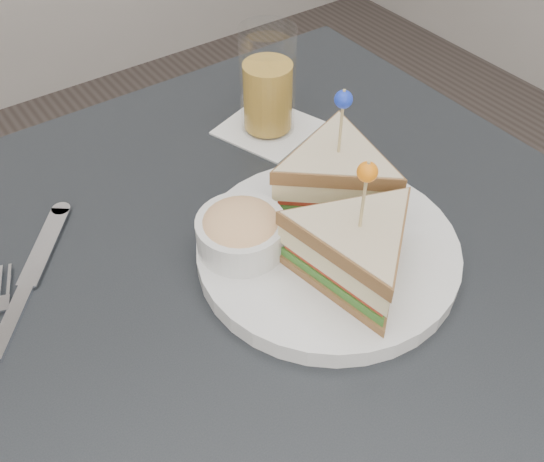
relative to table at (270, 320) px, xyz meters
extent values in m
cube|color=black|center=(0.00, 0.00, 0.06)|extent=(0.80, 0.80, 0.03)
cylinder|color=black|center=(0.35, 0.35, -0.31)|extent=(0.04, 0.04, 0.72)
cylinder|color=white|center=(0.06, -0.01, 0.08)|extent=(0.31, 0.31, 0.02)
cylinder|color=white|center=(0.06, -0.01, 0.09)|extent=(0.31, 0.31, 0.01)
cylinder|color=tan|center=(0.06, -0.06, 0.19)|extent=(0.00, 0.00, 0.09)
sphere|color=orange|center=(0.06, -0.06, 0.23)|extent=(0.02, 0.02, 0.02)
cylinder|color=tan|center=(0.11, 0.03, 0.19)|extent=(0.00, 0.00, 0.09)
sphere|color=#1832B8|center=(0.11, 0.03, 0.23)|extent=(0.02, 0.02, 0.02)
cylinder|color=silver|center=(-0.01, 0.03, 0.11)|extent=(0.10, 0.10, 0.04)
ellipsoid|color=#E0B772|center=(-0.01, 0.03, 0.13)|extent=(0.09, 0.09, 0.04)
cube|color=white|center=(-0.23, 0.10, 0.08)|extent=(0.07, 0.08, 0.01)
cube|color=white|center=(-0.17, 0.17, 0.08)|extent=(0.09, 0.10, 0.00)
cylinder|color=white|center=(-0.14, 0.22, 0.08)|extent=(0.03, 0.03, 0.00)
cube|color=white|center=(0.15, 0.21, 0.08)|extent=(0.14, 0.14, 0.00)
cylinder|color=gold|center=(0.15, 0.21, 0.13)|extent=(0.08, 0.08, 0.09)
cylinder|color=white|center=(0.15, 0.21, 0.15)|extent=(0.09, 0.09, 0.14)
cube|color=white|center=(0.15, 0.22, 0.17)|extent=(0.02, 0.02, 0.02)
cube|color=white|center=(0.14, 0.20, 0.16)|extent=(0.02, 0.02, 0.02)
camera|label=1|loc=(-0.24, -0.34, 0.54)|focal=40.00mm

